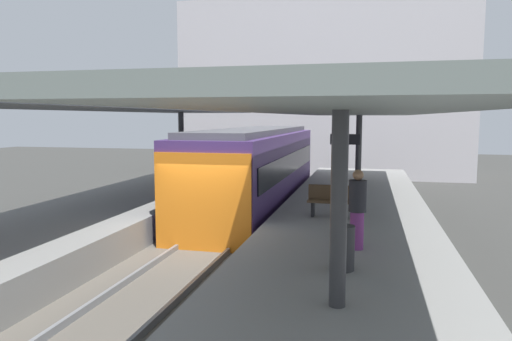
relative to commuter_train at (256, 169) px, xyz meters
name	(u,v)px	position (x,y,z in m)	size (l,w,h in m)	color
ground_plane	(204,257)	(0.00, -5.89, -1.73)	(80.00, 80.00, 0.00)	#383835
platform_left	(78,231)	(-3.80, -5.89, -1.23)	(4.40, 28.00, 1.00)	gray
platform_right	(350,248)	(3.80, -5.89, -1.23)	(4.40, 28.00, 1.00)	gray
track_ballast	(204,254)	(0.00, -5.89, -1.63)	(3.20, 28.00, 0.20)	#59544C
rail_near_side	(179,246)	(-0.72, -5.89, -1.46)	(0.08, 28.00, 0.14)	slate
rail_far_side	(230,249)	(0.72, -5.89, -1.46)	(0.08, 28.00, 0.14)	slate
commuter_train	(256,169)	(0.00, 0.00, 0.00)	(2.78, 12.05, 3.10)	#472D6B
canopy_left	(101,108)	(-3.80, -4.49, 2.26)	(4.18, 21.00, 3.11)	#333335
canopy_right	(355,112)	(3.80, -4.49, 2.13)	(4.18, 21.00, 2.97)	#333335
platform_bench	(333,200)	(3.29, -4.59, -0.26)	(1.40, 0.41, 0.86)	black
platform_sign	(345,153)	(3.48, -2.89, 0.90)	(0.90, 0.08, 2.21)	#262628
litter_bin	(342,248)	(3.78, -9.13, -0.33)	(0.44, 0.44, 0.80)	#2D2D30
passenger_mid_platform	(357,208)	(4.00, -7.71, 0.13)	(0.36, 0.36, 1.65)	#7A337A
station_building_backdrop	(323,90)	(1.19, 14.11, 3.77)	(18.00, 6.00, 11.00)	#B7B2B7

